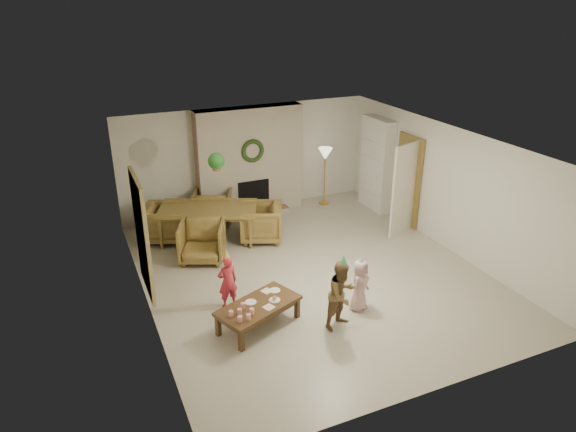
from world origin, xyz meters
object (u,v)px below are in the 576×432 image
dining_chair_left (166,223)px  dining_chair_right (261,222)px  dining_chair_near (202,241)px  child_plaid (342,294)px  dining_table (208,224)px  dining_chair_far (213,207)px  child_red (228,282)px  coffee_table_top (258,306)px  child_pink (360,285)px

dining_chair_left → dining_chair_right: (1.85, -0.78, 0.00)m
dining_chair_near → child_plaid: size_ratio=0.77×
dining_table → dining_chair_far: (0.35, 0.82, 0.04)m
dining_chair_right → child_red: child_red is taller
dining_table → dining_chair_near: 0.89m
dining_chair_right → child_red: (-1.42, -2.18, 0.07)m
dining_table → child_red: child_red is taller
dining_table → child_plaid: 3.99m
dining_chair_near → dining_chair_far: bearing=90.0°
dining_chair_far → dining_chair_right: same height
dining_chair_left → coffee_table_top: bearing=-146.5°
child_red → dining_table: bearing=-103.7°
dining_chair_near → child_red: (-0.05, -1.79, 0.07)m
dining_chair_right → child_red: bearing=-10.1°
dining_table → dining_chair_left: 0.89m
dining_chair_near → child_pink: bearing=-32.0°
dining_chair_left → child_red: bearing=-148.8°
child_red → child_pink: child_red is taller
coffee_table_top → child_pink: child_pink is taller
dining_table → child_pink: 3.88m
child_plaid → dining_chair_far: bearing=79.8°
dining_chair_left → coffee_table_top: (0.69, -3.69, -0.02)m
coffee_table_top → dining_chair_far: bearing=61.3°
dining_chair_right → child_pink: child_pink is taller
dining_chair_far → dining_chair_right: size_ratio=1.00×
dining_table → dining_chair_far: dining_chair_far is taller
dining_chair_left → child_plaid: bearing=-132.8°
child_plaid → dining_chair_right: bearing=71.7°
coffee_table_top → dining_chair_right: bearing=46.2°
dining_chair_near → coffee_table_top: 2.54m
child_pink → dining_chair_left: bearing=89.1°
dining_table → child_pink: bearing=-43.2°
dining_chair_left → child_plaid: 4.60m
dining_table → coffee_table_top: bearing=-69.3°
dining_chair_left → child_plaid: child_plaid is taller
dining_chair_left → dining_table: bearing=-90.0°
dining_chair_left → child_plaid: (1.88, -4.19, 0.17)m
dining_chair_left → child_pink: 4.57m
child_plaid → dining_chair_near: bearing=96.1°
dining_table → dining_chair_left: size_ratio=2.34×
coffee_table_top → child_red: bearing=87.7°
child_plaid → dining_table: bearing=86.5°
dining_chair_near → dining_chair_right: size_ratio=1.00×
dining_chair_left → dining_chair_right: 2.01m
coffee_table_top → dining_table: bearing=65.6°
dining_chair_right → child_pink: 3.16m
dining_chair_left → dining_chair_near: bearing=-135.0°
dining_chair_near → child_red: size_ratio=0.93×
coffee_table_top → child_plaid: size_ratio=1.17×
dining_chair_right → child_red: size_ratio=0.93×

